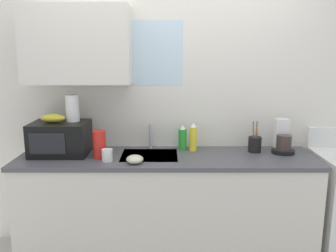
{
  "coord_description": "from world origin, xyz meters",
  "views": [
    {
      "loc": [
        0.01,
        -2.75,
        1.72
      ],
      "look_at": [
        0.0,
        0.0,
        1.15
      ],
      "focal_mm": 37.3,
      "sensor_mm": 36.0,
      "label": 1
    }
  ],
  "objects_px": {
    "cereal_canister": "(101,144)",
    "paper_towel_roll": "(74,108)",
    "dish_soap_bottle_yellow": "(195,138)",
    "mug_white": "(109,155)",
    "small_bowl": "(136,159)",
    "banana_bunch": "(55,118)",
    "dish_soap_bottle_green": "(184,138)",
    "utensil_crock": "(256,144)",
    "microwave": "(62,138)",
    "coffee_maker": "(284,140)"
  },
  "relations": [
    {
      "from": "dish_soap_bottle_yellow",
      "to": "mug_white",
      "type": "xyz_separation_m",
      "value": [
        -0.69,
        -0.3,
        -0.07
      ]
    },
    {
      "from": "small_bowl",
      "to": "cereal_canister",
      "type": "bearing_deg",
      "value": 153.17
    },
    {
      "from": "coffee_maker",
      "to": "dish_soap_bottle_green",
      "type": "bearing_deg",
      "value": 173.92
    },
    {
      "from": "utensil_crock",
      "to": "dish_soap_bottle_green",
      "type": "bearing_deg",
      "value": 172.72
    },
    {
      "from": "microwave",
      "to": "small_bowl",
      "type": "xyz_separation_m",
      "value": [
        0.64,
        -0.25,
        -0.1
      ]
    },
    {
      "from": "paper_towel_roll",
      "to": "coffee_maker",
      "type": "height_order",
      "value": "paper_towel_roll"
    },
    {
      "from": "cereal_canister",
      "to": "paper_towel_roll",
      "type": "bearing_deg",
      "value": 147.99
    },
    {
      "from": "cereal_canister",
      "to": "utensil_crock",
      "type": "relative_size",
      "value": 0.81
    },
    {
      "from": "cereal_canister",
      "to": "mug_white",
      "type": "bearing_deg",
      "value": -49.59
    },
    {
      "from": "banana_bunch",
      "to": "utensil_crock",
      "type": "bearing_deg",
      "value": 2.38
    },
    {
      "from": "paper_towel_roll",
      "to": "dish_soap_bottle_yellow",
      "type": "distance_m",
      "value": 1.04
    },
    {
      "from": "coffee_maker",
      "to": "dish_soap_bottle_green",
      "type": "distance_m",
      "value": 0.85
    },
    {
      "from": "banana_bunch",
      "to": "small_bowl",
      "type": "xyz_separation_m",
      "value": [
        0.69,
        -0.25,
        -0.27
      ]
    },
    {
      "from": "banana_bunch",
      "to": "microwave",
      "type": "bearing_deg",
      "value": -1.8
    },
    {
      "from": "banana_bunch",
      "to": "dish_soap_bottle_green",
      "type": "relative_size",
      "value": 0.92
    },
    {
      "from": "microwave",
      "to": "paper_towel_roll",
      "type": "height_order",
      "value": "paper_towel_roll"
    },
    {
      "from": "mug_white",
      "to": "small_bowl",
      "type": "height_order",
      "value": "mug_white"
    },
    {
      "from": "dish_soap_bottle_green",
      "to": "mug_white",
      "type": "relative_size",
      "value": 2.28
    },
    {
      "from": "dish_soap_bottle_yellow",
      "to": "small_bowl",
      "type": "bearing_deg",
      "value": -142.78
    },
    {
      "from": "small_bowl",
      "to": "banana_bunch",
      "type": "bearing_deg",
      "value": 159.99
    },
    {
      "from": "microwave",
      "to": "small_bowl",
      "type": "relative_size",
      "value": 3.54
    },
    {
      "from": "dish_soap_bottle_green",
      "to": "cereal_canister",
      "type": "height_order",
      "value": "cereal_canister"
    },
    {
      "from": "banana_bunch",
      "to": "paper_towel_roll",
      "type": "relative_size",
      "value": 0.91
    },
    {
      "from": "cereal_canister",
      "to": "dish_soap_bottle_green",
      "type": "bearing_deg",
      "value": 20.12
    },
    {
      "from": "paper_towel_roll",
      "to": "small_bowl",
      "type": "distance_m",
      "value": 0.71
    },
    {
      "from": "cereal_canister",
      "to": "small_bowl",
      "type": "bearing_deg",
      "value": -26.83
    },
    {
      "from": "small_bowl",
      "to": "microwave",
      "type": "bearing_deg",
      "value": 158.7
    },
    {
      "from": "dish_soap_bottle_green",
      "to": "dish_soap_bottle_yellow",
      "type": "xyz_separation_m",
      "value": [
        0.09,
        -0.04,
        0.01
      ]
    },
    {
      "from": "microwave",
      "to": "utensil_crock",
      "type": "xyz_separation_m",
      "value": [
        1.63,
        0.07,
        -0.07
      ]
    },
    {
      "from": "cereal_canister",
      "to": "utensil_crock",
      "type": "xyz_separation_m",
      "value": [
        1.29,
        0.17,
        -0.04
      ]
    },
    {
      "from": "banana_bunch",
      "to": "utensil_crock",
      "type": "relative_size",
      "value": 0.74
    },
    {
      "from": "dish_soap_bottle_yellow",
      "to": "paper_towel_roll",
      "type": "bearing_deg",
      "value": -176.78
    },
    {
      "from": "banana_bunch",
      "to": "coffee_maker",
      "type": "bearing_deg",
      "value": 1.75
    },
    {
      "from": "coffee_maker",
      "to": "small_bowl",
      "type": "distance_m",
      "value": 1.26
    },
    {
      "from": "banana_bunch",
      "to": "utensil_crock",
      "type": "height_order",
      "value": "banana_bunch"
    },
    {
      "from": "dish_soap_bottle_green",
      "to": "cereal_canister",
      "type": "relative_size",
      "value": 0.99
    },
    {
      "from": "microwave",
      "to": "cereal_canister",
      "type": "distance_m",
      "value": 0.36
    },
    {
      "from": "coffee_maker",
      "to": "dish_soap_bottle_yellow",
      "type": "xyz_separation_m",
      "value": [
        -0.75,
        0.05,
        0.01
      ]
    },
    {
      "from": "microwave",
      "to": "banana_bunch",
      "type": "height_order",
      "value": "banana_bunch"
    },
    {
      "from": "banana_bunch",
      "to": "dish_soap_bottle_green",
      "type": "height_order",
      "value": "banana_bunch"
    },
    {
      "from": "dish_soap_bottle_yellow",
      "to": "utensil_crock",
      "type": "relative_size",
      "value": 0.9
    },
    {
      "from": "cereal_canister",
      "to": "coffee_maker",
      "type": "bearing_deg",
      "value": 5.95
    },
    {
      "from": "mug_white",
      "to": "utensil_crock",
      "type": "bearing_deg",
      "value": 12.1
    },
    {
      "from": "coffee_maker",
      "to": "paper_towel_roll",
      "type": "bearing_deg",
      "value": -179.73
    },
    {
      "from": "paper_towel_roll",
      "to": "dish_soap_bottle_yellow",
      "type": "height_order",
      "value": "paper_towel_roll"
    },
    {
      "from": "mug_white",
      "to": "paper_towel_roll",
      "type": "bearing_deg",
      "value": 142.84
    },
    {
      "from": "coffee_maker",
      "to": "utensil_crock",
      "type": "bearing_deg",
      "value": 177.15
    },
    {
      "from": "banana_bunch",
      "to": "coffee_maker",
      "type": "relative_size",
      "value": 0.71
    },
    {
      "from": "coffee_maker",
      "to": "utensil_crock",
      "type": "distance_m",
      "value": 0.23
    },
    {
      "from": "banana_bunch",
      "to": "utensil_crock",
      "type": "distance_m",
      "value": 1.7
    }
  ]
}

